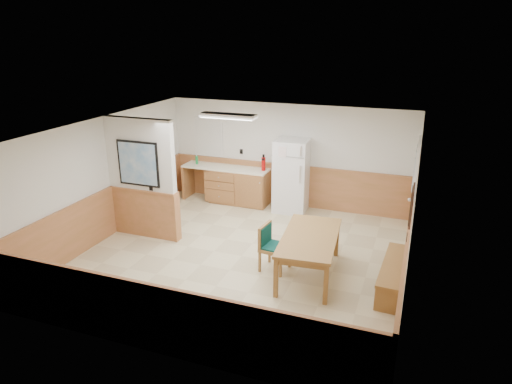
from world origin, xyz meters
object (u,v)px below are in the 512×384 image
at_px(dining_table, 310,241).
at_px(soap_bottle, 197,160).
at_px(refrigerator, 291,176).
at_px(dining_chair, 270,244).
at_px(dining_bench, 393,269).
at_px(fire_extinguisher, 263,163).

distance_m(dining_table, soap_bottle, 4.70).
xyz_separation_m(refrigerator, dining_chair, (0.45, -2.89, -0.37)).
bearing_deg(dining_table, dining_chair, 176.87).
relative_size(dining_bench, dining_chair, 1.95).
relative_size(dining_table, dining_bench, 1.15).
bearing_deg(dining_bench, soap_bottle, 153.55).
distance_m(dining_table, dining_chair, 0.73).
bearing_deg(fire_extinguisher, soap_bottle, -165.72).
height_order(refrigerator, soap_bottle, refrigerator).
relative_size(fire_extinguisher, soap_bottle, 1.89).
distance_m(dining_bench, fire_extinguisher, 4.48).
distance_m(refrigerator, soap_bottle, 2.51).
height_order(dining_bench, dining_chair, dining_chair).
bearing_deg(fire_extinguisher, dining_bench, -28.59).
bearing_deg(soap_bottle, fire_extinguisher, 1.63).
xyz_separation_m(refrigerator, dining_bench, (2.59, -2.81, -0.52)).
relative_size(dining_table, soap_bottle, 9.11).
bearing_deg(refrigerator, dining_table, -70.60).
xyz_separation_m(dining_bench, fire_extinguisher, (-3.32, 2.91, 0.73)).
height_order(dining_chair, soap_bottle, soap_bottle).
bearing_deg(dining_table, soap_bottle, 136.51).
xyz_separation_m(dining_table, soap_bottle, (-3.67, 2.91, 0.35)).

